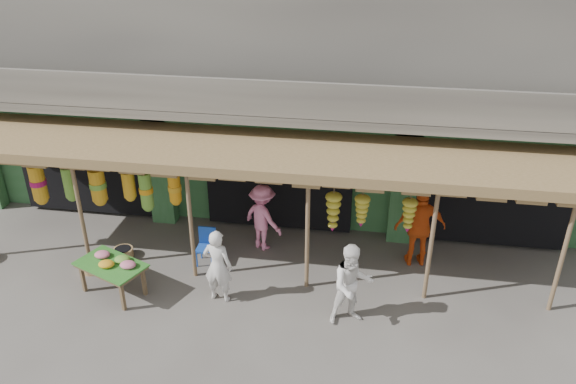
# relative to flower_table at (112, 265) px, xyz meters

# --- Properties ---
(ground) EXTENTS (80.00, 80.00, 0.00)m
(ground) POSITION_rel_flower_table_xyz_m (2.98, 1.06, -0.69)
(ground) COLOR #514C47
(ground) RESTS_ON ground
(building) EXTENTS (16.40, 6.80, 7.00)m
(building) POSITION_rel_flower_table_xyz_m (2.98, 5.93, 2.68)
(building) COLOR gray
(building) RESTS_ON ground
(awning) EXTENTS (14.00, 2.70, 2.79)m
(awning) POSITION_rel_flower_table_xyz_m (2.83, 1.87, 1.89)
(awning) COLOR brown
(awning) RESTS_ON ground
(flower_table) EXTENTS (1.65, 1.33, 0.86)m
(flower_table) POSITION_rel_flower_table_xyz_m (0.00, 0.00, 0.00)
(flower_table) COLOR brown
(flower_table) RESTS_ON ground
(blue_chair) EXTENTS (0.41, 0.42, 0.85)m
(blue_chair) POSITION_rel_flower_table_xyz_m (1.59, 1.44, -0.22)
(blue_chair) COLOR #1C4BB7
(blue_chair) RESTS_ON ground
(basket_mid) EXTENTS (0.62, 0.62, 0.18)m
(basket_mid) POSITION_rel_flower_table_xyz_m (-0.88, 0.67, -0.60)
(basket_mid) COLOR olive
(basket_mid) RESTS_ON ground
(basket_right) EXTENTS (0.50, 0.50, 0.21)m
(basket_right) POSITION_rel_flower_table_xyz_m (-0.41, 1.31, -0.59)
(basket_right) COLOR #9B8248
(basket_right) RESTS_ON ground
(person_front) EXTENTS (0.64, 0.46, 1.65)m
(person_front) POSITION_rel_flower_table_xyz_m (2.24, 0.14, 0.13)
(person_front) COLOR silver
(person_front) RESTS_ON ground
(person_right) EXTENTS (1.02, 0.92, 1.73)m
(person_right) POSITION_rel_flower_table_xyz_m (4.98, -0.11, 0.17)
(person_right) COLOR white
(person_right) RESTS_ON ground
(person_vendor) EXTENTS (1.20, 0.66, 1.94)m
(person_vendor) POSITION_rel_flower_table_xyz_m (6.35, 2.12, 0.28)
(person_vendor) COLOR #D74D14
(person_vendor) RESTS_ON ground
(person_shopper) EXTENTS (1.23, 1.09, 1.66)m
(person_shopper) POSITION_rel_flower_table_xyz_m (2.75, 2.23, 0.13)
(person_shopper) COLOR pink
(person_shopper) RESTS_ON ground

